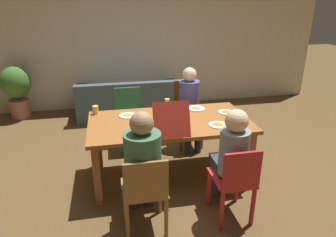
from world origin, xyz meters
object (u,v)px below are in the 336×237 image
Objects in this scene: plate_1 at (218,125)px; drinking_glass_0 at (95,110)px; chair_0 at (145,191)px; plate_2 at (128,115)px; pizza_box_0 at (168,126)px; person_0 at (142,161)px; potted_plant at (16,88)px; chair_3 at (129,117)px; couch at (129,102)px; chair_2 at (235,182)px; chair_1 at (187,110)px; dining_table at (170,127)px; plate_0 at (226,112)px; drinking_glass_1 at (167,104)px; person_1 at (190,102)px; plate_3 at (196,108)px; person_2 at (231,153)px.

plate_1 is 1.56m from drinking_glass_0.
plate_2 is at bearing 92.43° from chair_0.
pizza_box_0 is (0.36, 0.69, 0.35)m from chair_0.
potted_plant is (-1.96, 3.41, -0.15)m from person_0.
chair_0 is 1.90m from chair_3.
chair_2 is at bearing -76.02° from couch.
chair_0 is at bearing -143.62° from plate_1.
chair_0 is 0.90m from chair_2.
drinking_glass_0 is (-0.45, 1.37, 0.35)m from chair_0.
pizza_box_0 is 3.68m from potted_plant.
chair_3 is (-0.90, 0.01, -0.06)m from chair_1.
drinking_glass_0 is (-0.88, 0.41, 0.14)m from dining_table.
plate_0 is 0.78m from drinking_glass_1.
pizza_box_0 reaches higher than couch.
plate_2 is (-0.05, 1.08, 0.05)m from person_0.
plate_3 is (-0.04, -0.45, 0.07)m from person_1.
person_1 is 8.36× the size of drinking_glass_1.
pizza_box_0 is (0.36, 0.55, 0.10)m from person_0.
chair_1 is at bearing 52.16° from drinking_glass_1.
potted_plant reaches higher than chair_0.
plate_0 is 1.27m from plate_2.
person_2 is (0.90, 0.02, -0.03)m from person_0.
chair_3 is 3.84× the size of plate_3.
person_1 reaches higher than plate_2.
chair_1 is at bearing 62.90° from person_0.
drinking_glass_0 is 2.66m from potted_plant.
chair_1 is 1.48m from drinking_glass_0.
chair_1 is at bearing 63.51° from dining_table.
chair_2 is 3.33m from couch.
chair_3 is (-0.90, 1.75, -0.22)m from person_2.
person_2 is 5.39× the size of plate_2.
potted_plant reaches higher than chair_3.
drinking_glass_1 is at bearing -137.52° from person_1.
chair_3 reaches higher than chair_2.
plate_2 is at bearing 128.29° from chair_2.
chair_2 is at bearing -64.56° from chair_3.
plate_2 is (-1.26, 0.14, -0.00)m from plate_0.
chair_0 is 1.59m from plate_3.
chair_0 is 0.71× the size of person_2.
plate_0 is at bearing -69.45° from chair_1.
chair_1 is 4.68× the size of plate_0.
chair_1 is at bearing 21.37° from drinking_glass_0.
plate_0 is at bearing 56.49° from plate_1.
chair_3 is (-0.90, 1.89, 0.02)m from chair_2.
pizza_box_0 is 1.06m from drinking_glass_0.
potted_plant reaches higher than plate_3.
couch is (0.10, 3.23, -0.21)m from chair_0.
plate_2 is 1.52× the size of drinking_glass_1.
couch is (0.10, 3.10, -0.46)m from person_0.
person_0 is 3.13m from couch.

